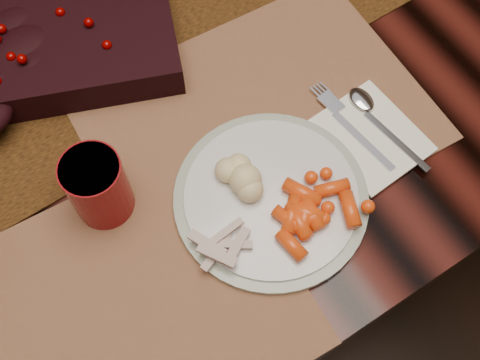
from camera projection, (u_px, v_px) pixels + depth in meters
floor at (196, 224)px, 1.59m from camera, size 5.00×5.00×0.00m
dining_table at (184, 159)px, 1.25m from camera, size 1.80×1.00×0.75m
table_runner at (181, 16)px, 0.93m from camera, size 1.71×0.39×0.00m
centerpiece at (47, 47)px, 0.86m from camera, size 0.41×0.31×0.07m
placemat_main at (258, 118)px, 0.85m from camera, size 0.48×0.36×0.00m
placemat_second at (109, 316)px, 0.73m from camera, size 0.47×0.36×0.00m
dinner_plate at (271, 198)px, 0.79m from camera, size 0.29×0.29×0.01m
baby_carrots at (311, 215)px, 0.76m from camera, size 0.13×0.12×0.02m
mashed_potatoes at (234, 181)px, 0.76m from camera, size 0.11×0.10×0.05m
turkey_shreds at (222, 245)px, 0.74m from camera, size 0.09×0.08×0.02m
napkin at (370, 136)px, 0.83m from camera, size 0.13×0.15×0.00m
fork at (355, 131)px, 0.83m from camera, size 0.04×0.15×0.00m
spoon at (385, 128)px, 0.83m from camera, size 0.05×0.15×0.00m
red_cup at (98, 187)px, 0.75m from camera, size 0.08×0.08×0.10m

